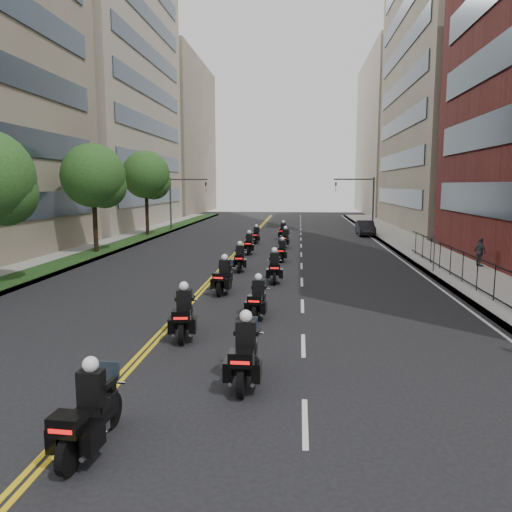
{
  "coord_description": "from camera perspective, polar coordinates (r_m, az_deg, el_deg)",
  "views": [
    {
      "loc": [
        3.03,
        -9.72,
        4.86
      ],
      "look_at": [
        1.03,
        13.34,
        1.54
      ],
      "focal_mm": 35.0,
      "sensor_mm": 36.0,
      "label": 1
    }
  ],
  "objects": [
    {
      "name": "pedestrian_c",
      "position": [
        31.67,
        24.22,
        0.4
      ],
      "size": [
        0.66,
        1.04,
        1.66
      ],
      "primitive_type": "imported",
      "rotation": [
        0.0,
        0.0,
        1.86
      ],
      "color": "#3E4046",
      "rests_on": "sidewalk_right"
    },
    {
      "name": "motorcycle_11",
      "position": [
        44.45,
        3.12,
        2.76
      ],
      "size": [
        0.54,
        2.33,
        1.72
      ],
      "rotation": [
        0.0,
        0.0,
        -0.02
      ],
      "color": "black",
      "rests_on": "ground"
    },
    {
      "name": "motorcycle_7",
      "position": [
        31.79,
        2.98,
        0.49
      ],
      "size": [
        0.55,
        2.12,
        1.56
      ],
      "rotation": [
        0.0,
        0.0,
        -0.07
      ],
      "color": "black",
      "rests_on": "ground"
    },
    {
      "name": "traffic_signal_right",
      "position": [
        52.14,
        12.22,
        6.7
      ],
      "size": [
        4.09,
        0.2,
        5.6
      ],
      "color": "#3F3F44",
      "rests_on": "ground"
    },
    {
      "name": "sidewalk_right",
      "position": [
        36.18,
        19.27,
        0.1
      ],
      "size": [
        4.0,
        90.0,
        0.15
      ],
      "primitive_type": "cube",
      "color": "gray",
      "rests_on": "ground"
    },
    {
      "name": "building_left_far",
      "position": [
        91.59,
        -11.21,
        13.11
      ],
      "size": [
        16.0,
        28.0,
        26.0
      ],
      "primitive_type": "cube",
      "color": "#7F6E5C",
      "rests_on": "ground"
    },
    {
      "name": "street_trees",
      "position": [
        31.63,
        -21.69,
        8.09
      ],
      "size": [
        4.4,
        38.4,
        7.98
      ],
      "color": "black",
      "rests_on": "ground"
    },
    {
      "name": "building_right_tan",
      "position": [
        61.44,
        23.44,
        17.01
      ],
      "size": [
        15.11,
        28.0,
        30.0
      ],
      "color": "#7F6E5C",
      "rests_on": "ground"
    },
    {
      "name": "motorcycle_8",
      "position": [
        35.14,
        -0.81,
        1.31
      ],
      "size": [
        0.53,
        2.28,
        1.68
      ],
      "rotation": [
        0.0,
        0.0,
        0.02
      ],
      "color": "black",
      "rests_on": "ground"
    },
    {
      "name": "iron_fence",
      "position": [
        23.47,
        24.75,
        -2.29
      ],
      "size": [
        0.05,
        28.0,
        1.5
      ],
      "color": "black",
      "rests_on": "sidewalk_right"
    },
    {
      "name": "traffic_signal_left",
      "position": [
        53.24,
        -8.75,
        6.82
      ],
      "size": [
        4.09,
        0.2,
        5.6
      ],
      "color": "#3F3F44",
      "rests_on": "ground"
    },
    {
      "name": "building_right_far",
      "position": [
        90.01,
        17.24,
        12.99
      ],
      "size": [
        15.0,
        28.0,
        26.0
      ],
      "primitive_type": "cube",
      "color": "#A89B88",
      "rests_on": "ground"
    },
    {
      "name": "motorcycle_0",
      "position": [
        10.0,
        -18.55,
        -16.87
      ],
      "size": [
        0.6,
        2.38,
        1.76
      ],
      "rotation": [
        0.0,
        0.0,
        -0.06
      ],
      "color": "black",
      "rests_on": "ground"
    },
    {
      "name": "motorcycle_3",
      "position": [
        18.4,
        0.2,
        -5.08
      ],
      "size": [
        0.57,
        2.2,
        1.63
      ],
      "rotation": [
        0.0,
        0.0,
        -0.07
      ],
      "color": "black",
      "rests_on": "ground"
    },
    {
      "name": "motorcycle_4",
      "position": [
        22.48,
        -3.68,
        -2.52
      ],
      "size": [
        0.67,
        2.39,
        1.77
      ],
      "rotation": [
        0.0,
        0.0,
        -0.1
      ],
      "color": "black",
      "rests_on": "ground"
    },
    {
      "name": "motorcycle_10",
      "position": [
        41.43,
        0.02,
        2.3
      ],
      "size": [
        0.54,
        2.16,
        1.59
      ],
      "rotation": [
        0.0,
        0.0,
        -0.06
      ],
      "color": "black",
      "rests_on": "ground"
    },
    {
      "name": "motorcycle_2",
      "position": [
        16.19,
        -8.24,
        -6.77
      ],
      "size": [
        0.73,
        2.43,
        1.79
      ],
      "rotation": [
        0.0,
        0.0,
        0.13
      ],
      "color": "black",
      "rests_on": "ground"
    },
    {
      "name": "building_left_mid",
      "position": [
        64.07,
        -19.16,
        18.65
      ],
      "size": [
        16.11,
        28.0,
        34.0
      ],
      "color": "#A89B88",
      "rests_on": "ground"
    },
    {
      "name": "parked_sedan",
      "position": [
        49.27,
        12.39,
        3.14
      ],
      "size": [
        1.51,
        4.31,
        1.42
      ],
      "primitive_type": "imported",
      "rotation": [
        0.0,
        0.0,
        0.0
      ],
      "color": "black",
      "rests_on": "ground"
    },
    {
      "name": "motorcycle_1",
      "position": [
        12.39,
        -1.24,
        -11.32
      ],
      "size": [
        0.57,
        2.48,
        1.83
      ],
      "rotation": [
        0.0,
        0.0,
        -0.01
      ],
      "color": "black",
      "rests_on": "ground"
    },
    {
      "name": "sidewalk_left",
      "position": [
        38.14,
        -18.29,
        0.54
      ],
      "size": [
        4.0,
        90.0,
        0.15
      ],
      "primitive_type": "cube",
      "color": "gray",
      "rests_on": "ground"
    },
    {
      "name": "motorcycle_6",
      "position": [
        28.24,
        -1.86,
        -0.37
      ],
      "size": [
        0.57,
        2.3,
        1.7
      ],
      "rotation": [
        0.0,
        0.0,
        0.06
      ],
      "color": "black",
      "rests_on": "ground"
    },
    {
      "name": "grass_strip",
      "position": [
        37.82,
        -17.18,
        0.67
      ],
      "size": [
        2.0,
        90.0,
        0.04
      ],
      "primitive_type": "cube",
      "color": "#1C3B15",
      "rests_on": "sidewalk_left"
    },
    {
      "name": "motorcycle_5",
      "position": [
        24.99,
        2.12,
        -1.44
      ],
      "size": [
        0.58,
        2.37,
        1.75
      ],
      "rotation": [
        0.0,
        0.0,
        0.05
      ],
      "color": "black",
      "rests_on": "ground"
    },
    {
      "name": "motorcycle_9",
      "position": [
        38.61,
        3.34,
        1.92
      ],
      "size": [
        0.69,
        2.29,
        1.69
      ],
      "rotation": [
        0.0,
        0.0,
        -0.13
      ],
      "color": "black",
      "rests_on": "ground"
    },
    {
      "name": "ground",
      "position": [
        11.28,
        -11.68,
        -17.51
      ],
      "size": [
        160.0,
        160.0,
        0.0
      ],
      "primitive_type": "plane",
      "color": "black",
      "rests_on": "ground"
    }
  ]
}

